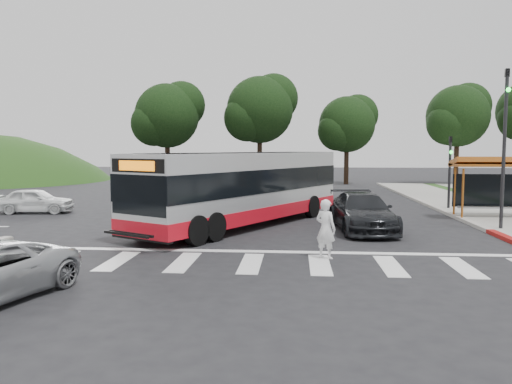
# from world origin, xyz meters

# --- Properties ---
(ground) EXTENTS (140.00, 140.00, 0.00)m
(ground) POSITION_xyz_m (0.00, 0.00, 0.00)
(ground) COLOR black
(ground) RESTS_ON ground
(sidewalk_east) EXTENTS (4.00, 40.00, 0.12)m
(sidewalk_east) POSITION_xyz_m (11.00, 8.00, 0.06)
(sidewalk_east) COLOR gray
(sidewalk_east) RESTS_ON ground
(curb_east) EXTENTS (0.30, 40.00, 0.15)m
(curb_east) POSITION_xyz_m (9.00, 8.00, 0.07)
(curb_east) COLOR #9E9991
(curb_east) RESTS_ON ground
(crosswalk_ladder) EXTENTS (18.00, 2.60, 0.01)m
(crosswalk_ladder) POSITION_xyz_m (0.00, -5.00, 0.01)
(crosswalk_ladder) COLOR silver
(crosswalk_ladder) RESTS_ON ground
(bus_shelter) EXTENTS (4.20, 1.60, 2.86)m
(bus_shelter) POSITION_xyz_m (10.80, 5.10, 2.35)
(bus_shelter) COLOR #A3551B
(bus_shelter) RESTS_ON sidewalk_east
(traffic_signal_ne_tall) EXTENTS (0.18, 0.37, 6.50)m
(traffic_signal_ne_tall) POSITION_xyz_m (9.60, 1.49, 3.88)
(traffic_signal_ne_tall) COLOR black
(traffic_signal_ne_tall) RESTS_ON ground
(traffic_signal_ne_short) EXTENTS (0.18, 0.37, 4.00)m
(traffic_signal_ne_short) POSITION_xyz_m (9.60, 8.49, 2.48)
(traffic_signal_ne_short) COLOR black
(traffic_signal_ne_short) RESTS_ON ground
(tree_ne_a) EXTENTS (6.16, 5.74, 9.30)m
(tree_ne_a) POSITION_xyz_m (16.08, 28.06, 6.39)
(tree_ne_a) COLOR black
(tree_ne_a) RESTS_ON parking_lot
(tree_north_a) EXTENTS (6.60, 6.15, 10.17)m
(tree_north_a) POSITION_xyz_m (-1.92, 26.07, 6.92)
(tree_north_a) COLOR black
(tree_north_a) RESTS_ON ground
(tree_north_b) EXTENTS (5.72, 5.33, 8.43)m
(tree_north_b) POSITION_xyz_m (6.07, 28.06, 5.66)
(tree_north_b) COLOR black
(tree_north_b) RESTS_ON ground
(tree_north_c) EXTENTS (6.16, 5.74, 9.30)m
(tree_north_c) POSITION_xyz_m (-9.92, 24.06, 6.29)
(tree_north_c) COLOR black
(tree_north_c) RESTS_ON ground
(transit_bus) EXTENTS (8.32, 12.00, 3.17)m
(transit_bus) POSITION_xyz_m (-0.93, 2.19, 1.59)
(transit_bus) COLOR #B5B8BA
(transit_bus) RESTS_ON ground
(pedestrian) EXTENTS (0.79, 0.74, 1.82)m
(pedestrian) POSITION_xyz_m (2.21, -4.14, 0.91)
(pedestrian) COLOR white
(pedestrian) RESTS_ON ground
(dark_sedan) EXTENTS (2.60, 5.44, 1.53)m
(dark_sedan) POSITION_xyz_m (4.00, 1.22, 0.77)
(dark_sedan) COLOR black
(dark_sedan) RESTS_ON ground
(west_car_white) EXTENTS (3.97, 1.98, 1.30)m
(west_car_white) POSITION_xyz_m (-12.22, 5.50, 0.65)
(west_car_white) COLOR white
(west_car_white) RESTS_ON ground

